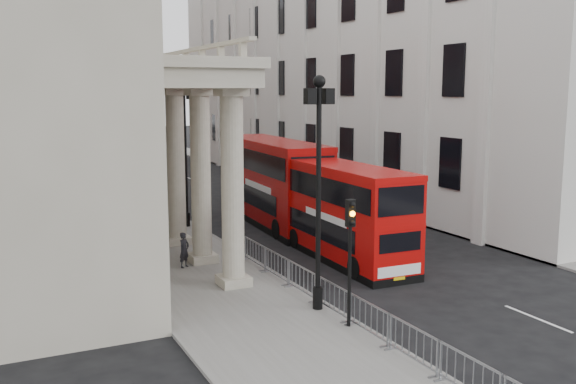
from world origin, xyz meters
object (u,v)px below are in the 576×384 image
object	(u,v)px
bus_near	(339,209)
pedestrian_a	(184,250)
lamp_post_south	(319,177)
pedestrian_b	(143,216)
monument_column	(91,40)
lamp_post_north	(126,129)
traffic_light	(350,239)
lamp_post_mid	(185,144)
pedestrian_c	(142,217)
bus_far	(273,180)

from	to	relation	value
bus_near	pedestrian_a	bearing A→B (deg)	174.05
lamp_post_south	pedestrian_b	world-z (taller)	lamp_post_south
monument_column	lamp_post_north	bearing A→B (deg)	-96.72
traffic_light	bus_near	xyz separation A→B (m)	(4.53, 8.49, -0.75)
lamp_post_north	lamp_post_mid	bearing A→B (deg)	-90.00
monument_column	lamp_post_mid	xyz separation A→B (m)	(-6.60, -72.00, -11.07)
traffic_light	pedestrian_c	world-z (taller)	traffic_light
lamp_post_mid	pedestrian_b	bearing A→B (deg)	-170.70
bus_far	lamp_post_mid	bearing A→B (deg)	173.32
bus_near	pedestrian_c	size ratio (longest dim) A/B	6.78
bus_near	traffic_light	bearing A→B (deg)	-116.54
lamp_post_south	lamp_post_mid	distance (m)	16.00
bus_near	pedestrian_b	size ratio (longest dim) A/B	5.95
lamp_post_south	pedestrian_b	xyz separation A→B (m)	(-2.65, 15.57, -3.91)
lamp_post_north	pedestrian_b	world-z (taller)	lamp_post_north
lamp_post_north	traffic_light	world-z (taller)	lamp_post_north
lamp_post_north	pedestrian_c	size ratio (longest dim) A/B	5.37
lamp_post_south	bus_near	world-z (taller)	lamp_post_south
pedestrian_b	bus_near	bearing A→B (deg)	134.81
lamp_post_north	bus_far	bearing A→B (deg)	-73.23
lamp_post_mid	lamp_post_north	size ratio (longest dim) A/B	1.00
pedestrian_a	monument_column	bearing A→B (deg)	48.64
bus_far	pedestrian_c	size ratio (longest dim) A/B	7.63
lamp_post_north	pedestrian_b	bearing A→B (deg)	-99.17
monument_column	lamp_post_south	xyz separation A→B (m)	(-6.60, -88.00, -11.07)
monument_column	lamp_post_north	xyz separation A→B (m)	(-6.60, -56.00, -11.07)
lamp_post_mid	bus_near	world-z (taller)	lamp_post_mid
lamp_post_south	traffic_light	size ratio (longest dim) A/B	1.93
traffic_light	bus_far	world-z (taller)	bus_far
bus_near	pedestrian_a	world-z (taller)	bus_near
lamp_post_south	lamp_post_mid	xyz separation A→B (m)	(0.00, 16.00, 0.00)
lamp_post_south	pedestrian_c	world-z (taller)	lamp_post_south
bus_near	pedestrian_b	bearing A→B (deg)	130.28
lamp_post_mid	lamp_post_south	bearing A→B (deg)	-90.00
pedestrian_b	traffic_light	bearing A→B (deg)	104.99
bus_far	pedestrian_c	world-z (taller)	bus_far
traffic_light	pedestrian_b	size ratio (longest dim) A/B	2.44
bus_far	pedestrian_b	size ratio (longest dim) A/B	6.69
lamp_post_south	bus_near	size ratio (longest dim) A/B	0.79
pedestrian_b	pedestrian_c	size ratio (longest dim) A/B	1.14
monument_column	lamp_post_mid	bearing A→B (deg)	-95.24
pedestrian_b	pedestrian_c	xyz separation A→B (m)	(0.02, 0.45, -0.11)
bus_near	bus_far	bearing A→B (deg)	88.35
lamp_post_north	pedestrian_b	xyz separation A→B (m)	(-2.65, -16.43, -3.91)
pedestrian_a	pedestrian_c	xyz separation A→B (m)	(0.09, 8.57, -0.02)
lamp_post_north	lamp_post_south	bearing A→B (deg)	-90.00
traffic_light	pedestrian_c	bearing A→B (deg)	98.61
pedestrian_b	monument_column	bearing A→B (deg)	-91.19
traffic_light	lamp_post_north	bearing A→B (deg)	90.17
lamp_post_south	bus_far	bearing A→B (deg)	71.21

